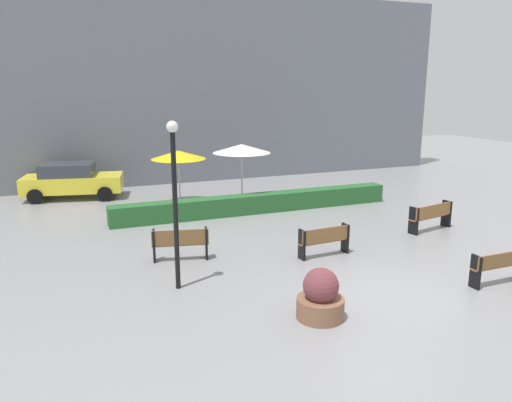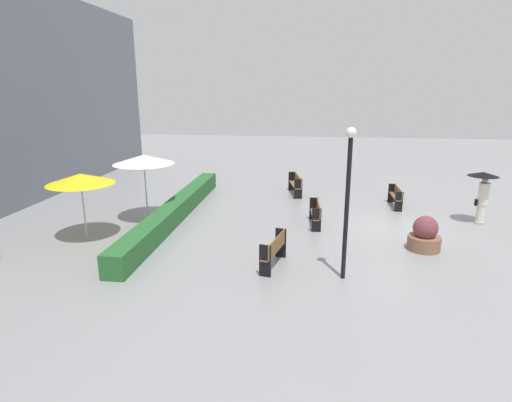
# 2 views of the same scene
# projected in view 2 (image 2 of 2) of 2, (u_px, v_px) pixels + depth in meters

# --- Properties ---
(ground_plane) EXTENTS (60.00, 60.00, 0.00)m
(ground_plane) POSITION_uv_depth(u_px,v_px,m) (393.00, 228.00, 15.73)
(ground_plane) COLOR gray
(bench_far_right) EXTENTS (1.91, 0.74, 0.94)m
(bench_far_right) POSITION_uv_depth(u_px,v_px,m) (296.00, 183.00, 20.62)
(bench_far_right) COLOR olive
(bench_far_right) RESTS_ON ground
(bench_near_right) EXTENTS (1.69, 0.34, 0.86)m
(bench_near_right) POSITION_uv_depth(u_px,v_px,m) (396.00, 195.00, 18.46)
(bench_near_right) COLOR brown
(bench_near_right) RESTS_ON ground
(bench_far_left) EXTENTS (1.63, 0.67, 0.93)m
(bench_far_left) POSITION_uv_depth(u_px,v_px,m) (275.00, 249.00, 12.27)
(bench_far_left) COLOR brown
(bench_far_left) RESTS_ON ground
(bench_mid_center) EXTENTS (1.64, 0.43, 0.89)m
(bench_mid_center) POSITION_uv_depth(u_px,v_px,m) (316.00, 212.00, 15.96)
(bench_mid_center) COLOR brown
(bench_mid_center) RESTS_ON ground
(pedestrian_with_umbrella) EXTENTS (1.11, 1.11, 2.01)m
(pedestrian_with_umbrella) POSITION_uv_depth(u_px,v_px,m) (483.00, 189.00, 16.01)
(pedestrian_with_umbrella) COLOR silver
(pedestrian_with_umbrella) RESTS_ON ground
(planter_pot) EXTENTS (1.04, 1.04, 1.13)m
(planter_pot) POSITION_uv_depth(u_px,v_px,m) (425.00, 236.00, 13.57)
(planter_pot) COLOR brown
(planter_pot) RESTS_ON ground
(lamp_post) EXTENTS (0.28, 0.28, 4.14)m
(lamp_post) POSITION_uv_depth(u_px,v_px,m) (348.00, 189.00, 11.00)
(lamp_post) COLOR black
(lamp_post) RESTS_ON ground
(patio_umbrella_yellow) EXTENTS (2.26, 2.26, 2.29)m
(patio_umbrella_yellow) POSITION_uv_depth(u_px,v_px,m) (81.00, 179.00, 14.23)
(patio_umbrella_yellow) COLOR silver
(patio_umbrella_yellow) RESTS_ON ground
(patio_umbrella_white) EXTENTS (2.35, 2.35, 2.60)m
(patio_umbrella_white) POSITION_uv_depth(u_px,v_px,m) (144.00, 159.00, 16.17)
(patio_umbrella_white) COLOR silver
(patio_umbrella_white) RESTS_ON ground
(hedge_strip) EXTENTS (11.41, 0.70, 0.73)m
(hedge_strip) POSITION_uv_depth(u_px,v_px,m) (176.00, 210.00, 16.79)
(hedge_strip) COLOR #28602D
(hedge_strip) RESTS_ON ground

